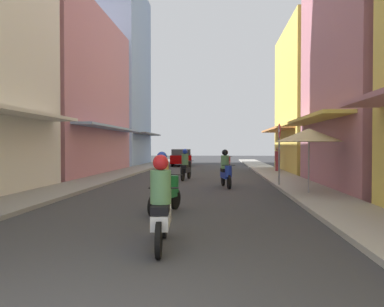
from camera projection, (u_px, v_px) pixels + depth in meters
The scene contains 15 objects.
ground_plane at pixel (195, 178), 19.85m from camera, with size 91.29×91.29×0.00m, color #38383A.
sidewalk_left at pixel (112, 176), 20.20m from camera, with size 1.92×49.50×0.12m, color gray.
sidewalk_right at pixel (281, 177), 19.50m from camera, with size 1.92×49.50×0.12m, color #ADA89E.
building_left_mid at pixel (57, 94), 22.31m from camera, with size 7.05×11.64×9.78m.
building_left_far at pixel (110, 78), 32.86m from camera, with size 7.05×8.05×15.76m.
building_right_far at pixel (331, 100), 23.76m from camera, with size 7.05×8.18×9.42m.
motorbike_blue at pixel (226, 170), 15.20m from camera, with size 0.60×1.79×1.58m.
motorbike_black at pixel (186, 166), 18.52m from camera, with size 0.59×1.80×1.58m.
motorbike_white at pixel (161, 206), 6.16m from camera, with size 0.55×1.81×1.58m.
motorbike_maroon at pixel (227, 163), 26.84m from camera, with size 0.66×1.78×0.96m.
motorbike_green at pixel (165, 186), 9.31m from camera, with size 0.71×1.76×1.58m.
parked_car at pixel (181, 157), 31.70m from camera, with size 2.06×4.22×1.45m.
pedestrian_foreground at pixel (277, 160), 23.56m from camera, with size 0.34×0.34×1.64m.
vendor_umbrella at pixel (309, 135), 12.46m from camera, with size 2.22×2.22×2.32m.
street_sign_no_entry at pixel (279, 146), 15.05m from camera, with size 0.07×0.60×2.65m.
Camera 1 is at (1.35, -3.03, 1.72)m, focal length 34.16 mm.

